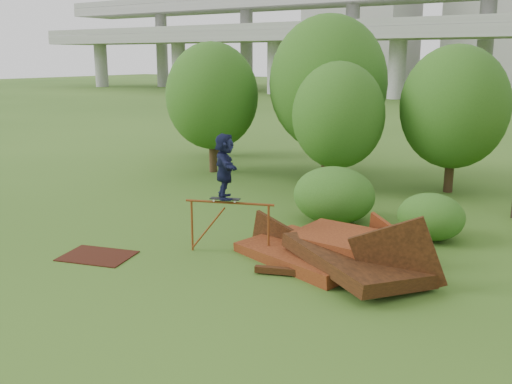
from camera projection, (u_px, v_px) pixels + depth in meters
The scene contains 14 objects.
ground at pixel (238, 275), 13.93m from camera, with size 240.00×240.00×0.00m, color #2D5116.
scrap_pile at pixel (334, 253), 14.40m from camera, with size 5.81×3.69×2.21m.
grind_rail at pixel (230, 216), 15.28m from camera, with size 2.31×0.92×1.45m.
skateboard at pixel (225, 199), 15.20m from camera, with size 0.83×0.49×0.08m.
skater at pixel (225, 166), 15.00m from camera, with size 1.62×0.52×1.74m, color #141939.
flat_plate at pixel (97, 256), 15.26m from camera, with size 1.83×1.31×0.03m, color black.
tree_0 at pixel (212, 96), 25.69m from camera, with size 4.18×4.18×5.89m.
tree_1 at pixel (328, 84), 24.33m from camera, with size 5.03×5.03×6.99m.
tree_2 at pixel (338, 116), 22.07m from camera, with size 3.60×3.60×5.07m.
tree_3 at pixel (454, 107), 21.79m from camera, with size 4.11×4.11×5.70m.
tree_6 at pixel (216, 108), 30.18m from camera, with size 3.11×3.11×4.35m.
shrub_left at pixel (334, 195), 18.17m from camera, with size 2.63×2.43×1.82m, color #234913.
shrub_right at pixel (431, 217), 16.53m from camera, with size 1.94×1.78×1.37m, color #234913.
building_right at pixel (493, 6), 102.01m from camera, with size 14.00×14.00×28.00m, color #9E9E99.
Camera 1 is at (7.59, -10.66, 5.22)m, focal length 40.00 mm.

